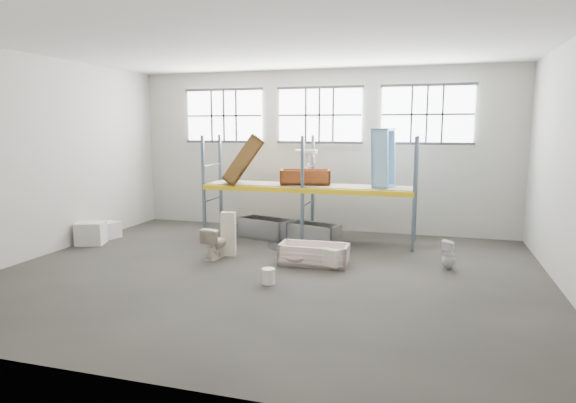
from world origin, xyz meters
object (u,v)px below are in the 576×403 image
at_px(bathtub_beige, 314,254).
at_px(steel_tub_left, 266,228).
at_px(steel_tub_right, 314,233).
at_px(toilet_white, 449,254).
at_px(toilet_beige, 215,242).
at_px(rust_tub_flat, 305,177).
at_px(cistern_tall, 228,234).
at_px(carton_near, 91,233).
at_px(bucket, 268,276).
at_px(blue_tub_upright, 383,158).

bearing_deg(bathtub_beige, steel_tub_left, 129.32).
height_order(bathtub_beige, steel_tub_right, steel_tub_right).
distance_m(toilet_white, steel_tub_left, 5.43).
xyz_separation_m(bathtub_beige, toilet_beige, (-2.48, -0.18, 0.15)).
bearing_deg(rust_tub_flat, cistern_tall, -119.95).
distance_m(toilet_white, carton_near, 9.52).
bearing_deg(steel_tub_left, bathtub_beige, -48.90).
relative_size(steel_tub_right, bucket, 4.49).
relative_size(blue_tub_upright, carton_near, 2.23).
bearing_deg(steel_tub_left, toilet_beige, -100.30).
distance_m(toilet_beige, rust_tub_flat, 3.46).
bearing_deg(steel_tub_right, cistern_tall, -130.70).
bearing_deg(carton_near, bucket, -17.95).
xyz_separation_m(cistern_tall, rust_tub_flat, (1.38, 2.40, 1.26)).
distance_m(rust_tub_flat, carton_near, 6.22).
xyz_separation_m(toilet_white, bucket, (-3.64, -2.19, -0.18)).
distance_m(steel_tub_left, blue_tub_upright, 3.97).
height_order(steel_tub_right, bucket, steel_tub_right).
bearing_deg(bathtub_beige, steel_tub_right, 101.97).
bearing_deg(carton_near, rust_tub_flat, 23.20).
bearing_deg(carton_near, blue_tub_upright, 16.56).
xyz_separation_m(rust_tub_flat, blue_tub_upright, (2.22, -0.07, 0.57)).
bearing_deg(toilet_beige, cistern_tall, -116.80).
relative_size(steel_tub_left, steel_tub_right, 1.09).
bearing_deg(bucket, cistern_tall, 132.24).
bearing_deg(toilet_beige, bathtub_beige, -169.64).
xyz_separation_m(steel_tub_left, steel_tub_right, (1.50, -0.15, -0.02)).
distance_m(bathtub_beige, cistern_tall, 2.30).
bearing_deg(steel_tub_right, toilet_white, -25.46).
xyz_separation_m(toilet_beige, toilet_white, (5.56, 0.63, -0.05)).
bearing_deg(cistern_tall, bucket, -61.33).
height_order(toilet_white, steel_tub_right, toilet_white).
distance_m(bathtub_beige, bucket, 1.82).
bearing_deg(bathtub_beige, carton_near, 176.69).
bearing_deg(bathtub_beige, bucket, -109.74).
bearing_deg(bathtub_beige, toilet_beige, -177.75).
bearing_deg(blue_tub_upright, steel_tub_right, -170.63).
bearing_deg(bucket, bathtub_beige, 72.04).
distance_m(steel_tub_left, rust_tub_flat, 1.92).
bearing_deg(blue_tub_upright, bucket, -114.16).
relative_size(bathtub_beige, bucket, 5.09).
bearing_deg(carton_near, cistern_tall, -0.29).
xyz_separation_m(toilet_white, rust_tub_flat, (-3.96, 2.09, 1.48)).
relative_size(toilet_white, blue_tub_upright, 0.43).
distance_m(toilet_white, bucket, 4.25).
distance_m(toilet_beige, toilet_white, 5.59).
relative_size(steel_tub_right, blue_tub_upright, 0.89).
distance_m(steel_tub_left, bucket, 4.32).
bearing_deg(blue_tub_upright, rust_tub_flat, 178.19).
distance_m(steel_tub_right, blue_tub_upright, 2.84).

